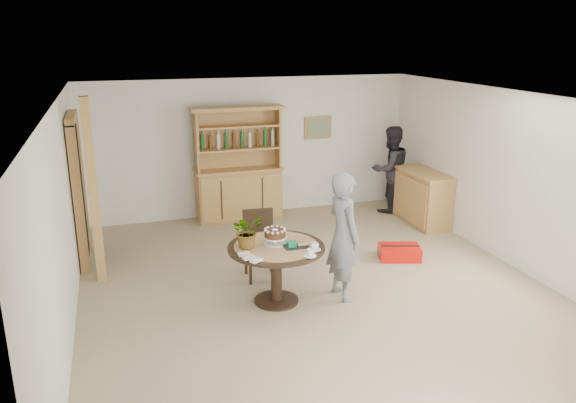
# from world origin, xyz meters

# --- Properties ---
(ground) EXTENTS (7.00, 7.00, 0.00)m
(ground) POSITION_xyz_m (0.00, 0.00, 0.00)
(ground) COLOR tan
(ground) RESTS_ON ground
(room_shell) EXTENTS (6.04, 7.04, 2.52)m
(room_shell) POSITION_xyz_m (0.00, 0.01, 1.74)
(room_shell) COLOR white
(room_shell) RESTS_ON ground
(doorway) EXTENTS (0.13, 1.10, 2.18)m
(doorway) POSITION_xyz_m (-2.93, 2.00, 1.11)
(doorway) COLOR black
(doorway) RESTS_ON ground
(pine_post) EXTENTS (0.12, 0.12, 2.50)m
(pine_post) POSITION_xyz_m (-2.70, 1.20, 1.25)
(pine_post) COLOR tan
(pine_post) RESTS_ON ground
(hutch) EXTENTS (1.62, 0.54, 2.04)m
(hutch) POSITION_xyz_m (-0.30, 3.24, 0.69)
(hutch) COLOR tan
(hutch) RESTS_ON ground
(sideboard) EXTENTS (0.54, 1.26, 0.94)m
(sideboard) POSITION_xyz_m (2.74, 2.00, 0.47)
(sideboard) COLOR tan
(sideboard) RESTS_ON ground
(dining_table) EXTENTS (1.20, 1.20, 0.76)m
(dining_table) POSITION_xyz_m (-0.59, -0.16, 0.60)
(dining_table) COLOR black
(dining_table) RESTS_ON ground
(dining_chair) EXTENTS (0.45, 0.45, 0.95)m
(dining_chair) POSITION_xyz_m (-0.59, 0.67, 0.54)
(dining_chair) COLOR black
(dining_chair) RESTS_ON ground
(birthday_cake) EXTENTS (0.30, 0.30, 0.20)m
(birthday_cake) POSITION_xyz_m (-0.59, -0.11, 0.88)
(birthday_cake) COLOR white
(birthday_cake) RESTS_ON dining_table
(flower_vase) EXTENTS (0.47, 0.44, 0.42)m
(flower_vase) POSITION_xyz_m (-0.94, -0.11, 0.97)
(flower_vase) COLOR #3F7233
(flower_vase) RESTS_ON dining_table
(gift_tray) EXTENTS (0.30, 0.20, 0.08)m
(gift_tray) POSITION_xyz_m (-0.38, -0.28, 0.79)
(gift_tray) COLOR black
(gift_tray) RESTS_ON dining_table
(coffee_cup_a) EXTENTS (0.15, 0.15, 0.09)m
(coffee_cup_a) POSITION_xyz_m (-0.19, -0.44, 0.80)
(coffee_cup_a) COLOR white
(coffee_cup_a) RESTS_ON dining_table
(coffee_cup_b) EXTENTS (0.15, 0.15, 0.08)m
(coffee_cup_b) POSITION_xyz_m (-0.31, -0.61, 0.79)
(coffee_cup_b) COLOR white
(coffee_cup_b) RESTS_ON dining_table
(napkins) EXTENTS (0.24, 0.33, 0.03)m
(napkins) POSITION_xyz_m (-1.00, -0.47, 0.77)
(napkins) COLOR white
(napkins) RESTS_ON dining_table
(teen_boy) EXTENTS (0.46, 0.64, 1.65)m
(teen_boy) POSITION_xyz_m (0.26, -0.26, 0.82)
(teen_boy) COLOR slate
(teen_boy) RESTS_ON ground
(adult_person) EXTENTS (0.89, 0.75, 1.62)m
(adult_person) POSITION_xyz_m (2.50, 2.80, 0.81)
(adult_person) COLOR black
(adult_person) RESTS_ON ground
(red_suitcase) EXTENTS (0.69, 0.56, 0.21)m
(red_suitcase) POSITION_xyz_m (1.56, 0.62, 0.10)
(red_suitcase) COLOR red
(red_suitcase) RESTS_ON ground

